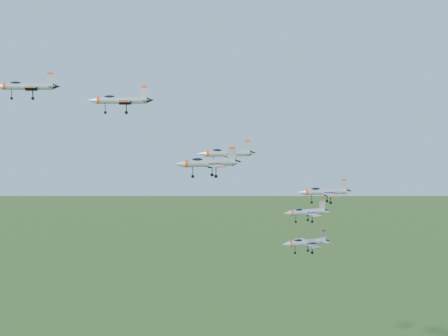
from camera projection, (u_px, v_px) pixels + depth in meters
name	position (u px, v px, depth m)	size (l,w,h in m)	color
jet_lead	(26.00, 86.00, 115.89)	(12.14, 10.20, 3.26)	#A4AAB1
jet_left_high	(120.00, 100.00, 111.50)	(11.79, 10.04, 3.21)	#A4AAB1
jet_right_high	(208.00, 163.00, 95.63)	(10.99, 9.17, 2.94)	#A4AAB1
jet_left_low	(226.00, 153.00, 128.37)	(12.21, 10.39, 3.32)	#A4AAB1
jet_right_low	(324.00, 191.00, 117.02)	(10.71, 9.11, 2.91)	#A4AAB1
jet_trail	(306.00, 212.00, 132.34)	(10.89, 9.06, 2.91)	#A4AAB1
jet_extra	(306.00, 242.00, 146.26)	(12.50, 10.43, 3.34)	#A4AAB1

